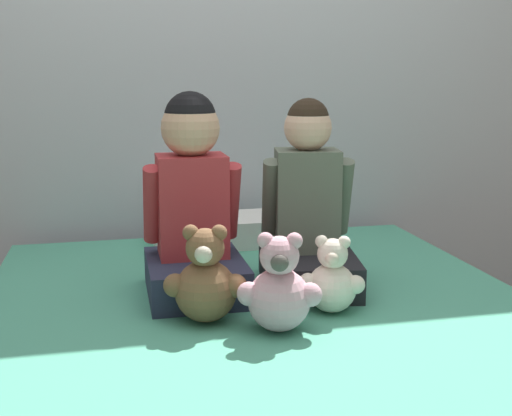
{
  "coord_description": "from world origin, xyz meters",
  "views": [
    {
      "loc": [
        -0.42,
        -1.71,
        1.12
      ],
      "look_at": [
        0.0,
        0.16,
        0.72
      ],
      "focal_mm": 45.0,
      "sensor_mm": 36.0,
      "label": 1
    }
  ],
  "objects_px": {
    "child_on_left": "(193,208)",
    "teddy_bear_held_by_left_child": "(206,281)",
    "teddy_bear_held_by_right_child": "(332,280)",
    "teddy_bear_between_children": "(279,290)",
    "pillow_at_headboard": "(221,230)",
    "child_on_right": "(307,214)",
    "bed": "(268,384)"
  },
  "relations": [
    {
      "from": "teddy_bear_between_children",
      "to": "child_on_left",
      "type": "bearing_deg",
      "value": 131.57
    },
    {
      "from": "teddy_bear_held_by_left_child",
      "to": "pillow_at_headboard",
      "type": "relative_size",
      "value": 0.51
    },
    {
      "from": "bed",
      "to": "teddy_bear_between_children",
      "type": "relative_size",
      "value": 7.15
    },
    {
      "from": "child_on_right",
      "to": "child_on_left",
      "type": "bearing_deg",
      "value": -170.41
    },
    {
      "from": "teddy_bear_held_by_right_child",
      "to": "teddy_bear_between_children",
      "type": "bearing_deg",
      "value": -130.25
    },
    {
      "from": "teddy_bear_held_by_left_child",
      "to": "teddy_bear_between_children",
      "type": "relative_size",
      "value": 1.02
    },
    {
      "from": "bed",
      "to": "teddy_bear_between_children",
      "type": "distance_m",
      "value": 0.36
    },
    {
      "from": "teddy_bear_held_by_left_child",
      "to": "teddy_bear_held_by_right_child",
      "type": "relative_size",
      "value": 1.21
    },
    {
      "from": "pillow_at_headboard",
      "to": "teddy_bear_between_children",
      "type": "bearing_deg",
      "value": -89.98
    },
    {
      "from": "child_on_left",
      "to": "teddy_bear_held_by_right_child",
      "type": "relative_size",
      "value": 2.76
    },
    {
      "from": "teddy_bear_held_by_right_child",
      "to": "pillow_at_headboard",
      "type": "distance_m",
      "value": 0.85
    },
    {
      "from": "child_on_left",
      "to": "teddy_bear_between_children",
      "type": "relative_size",
      "value": 2.32
    },
    {
      "from": "teddy_bear_held_by_left_child",
      "to": "teddy_bear_between_children",
      "type": "distance_m",
      "value": 0.21
    },
    {
      "from": "bed",
      "to": "child_on_left",
      "type": "bearing_deg",
      "value": 127.02
    },
    {
      "from": "teddy_bear_held_by_left_child",
      "to": "child_on_left",
      "type": "bearing_deg",
      "value": 103.54
    },
    {
      "from": "teddy_bear_between_children",
      "to": "child_on_right",
      "type": "bearing_deg",
      "value": 77.94
    },
    {
      "from": "teddy_bear_held_by_right_child",
      "to": "pillow_at_headboard",
      "type": "xyz_separation_m",
      "value": [
        -0.18,
        0.83,
        -0.04
      ]
    },
    {
      "from": "child_on_left",
      "to": "teddy_bear_held_by_left_child",
      "type": "relative_size",
      "value": 2.27
    },
    {
      "from": "child_on_right",
      "to": "pillow_at_headboard",
      "type": "bearing_deg",
      "value": 118.52
    },
    {
      "from": "child_on_left",
      "to": "teddy_bear_held_by_right_child",
      "type": "distance_m",
      "value": 0.49
    },
    {
      "from": "bed",
      "to": "teddy_bear_held_by_left_child",
      "type": "distance_m",
      "value": 0.39
    },
    {
      "from": "bed",
      "to": "pillow_at_headboard",
      "type": "xyz_separation_m",
      "value": [
        0.0,
        0.8,
        0.28
      ]
    },
    {
      "from": "bed",
      "to": "pillow_at_headboard",
      "type": "relative_size",
      "value": 3.55
    },
    {
      "from": "child_on_left",
      "to": "child_on_right",
      "type": "bearing_deg",
      "value": -0.43
    },
    {
      "from": "child_on_right",
      "to": "pillow_at_headboard",
      "type": "height_order",
      "value": "child_on_right"
    },
    {
      "from": "child_on_right",
      "to": "teddy_bear_held_by_right_child",
      "type": "height_order",
      "value": "child_on_right"
    },
    {
      "from": "child_on_right",
      "to": "teddy_bear_between_children",
      "type": "bearing_deg",
      "value": -107.42
    },
    {
      "from": "child_on_left",
      "to": "teddy_bear_held_by_right_child",
      "type": "xyz_separation_m",
      "value": [
        0.37,
        -0.27,
        -0.18
      ]
    },
    {
      "from": "teddy_bear_held_by_left_child",
      "to": "teddy_bear_held_by_right_child",
      "type": "distance_m",
      "value": 0.37
    },
    {
      "from": "bed",
      "to": "child_on_left",
      "type": "relative_size",
      "value": 3.08
    },
    {
      "from": "child_on_right",
      "to": "teddy_bear_held_by_right_child",
      "type": "bearing_deg",
      "value": -81.52
    },
    {
      "from": "child_on_left",
      "to": "teddy_bear_held_by_left_child",
      "type": "xyz_separation_m",
      "value": [
        -0.0,
        -0.26,
        -0.16
      ]
    }
  ]
}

